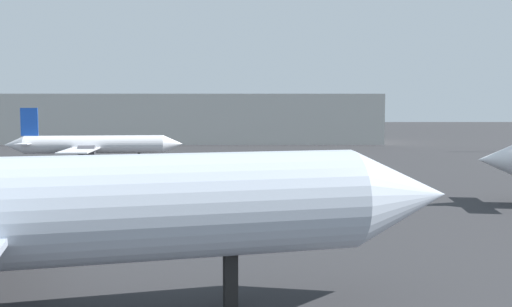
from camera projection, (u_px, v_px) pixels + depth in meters
name	position (u px, v px, depth m)	size (l,w,h in m)	color
airplane_far_left	(93.00, 145.00, 77.77)	(23.94, 21.64, 7.75)	white
baggage_cart	(221.00, 225.00, 34.32)	(1.73, 2.58, 1.30)	#1972BF
terminal_building	(195.00, 118.00, 129.52)	(80.82, 23.25, 10.63)	#B7B7B2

